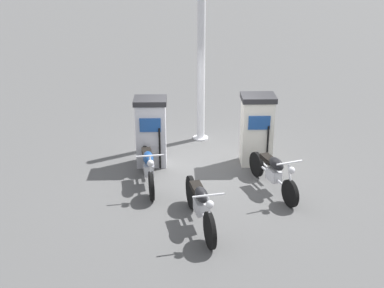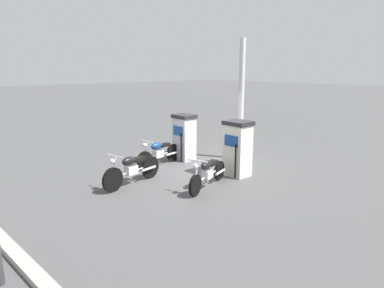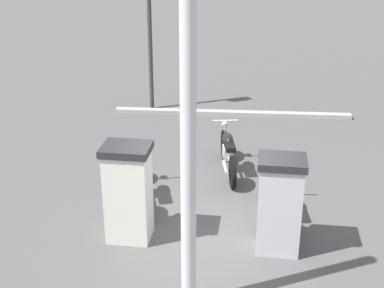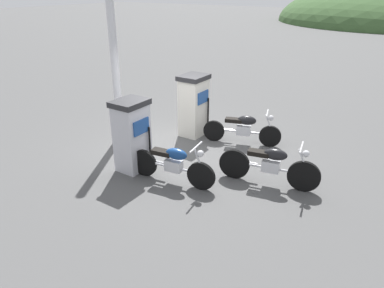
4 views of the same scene
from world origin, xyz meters
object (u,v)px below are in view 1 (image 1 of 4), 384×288
Objects in this scene: fuel_pump_near at (151,131)px; motorcycle_far_pump at (274,172)px; motorcycle_extra at (200,205)px; fuel_pump_far at (257,129)px; canopy_support_pole at (201,64)px; motorcycle_near_pump at (148,166)px.

motorcycle_far_pump is at bearing 61.49° from fuel_pump_near.
fuel_pump_near reaches higher than motorcycle_extra.
canopy_support_pole is (-1.59, -1.24, 1.17)m from fuel_pump_far.
fuel_pump_near reaches higher than motorcycle_near_pump.
motorcycle_far_pump is at bearing 83.26° from motorcycle_near_pump.
fuel_pump_far is (-0.00, 2.45, 0.03)m from fuel_pump_near.
fuel_pump_near is at bearing 179.48° from motorcycle_near_pump.
fuel_pump_near is 0.78× the size of motorcycle_extra.
canopy_support_pole reaches higher than fuel_pump_near.
motorcycle_far_pump is 0.94× the size of motorcycle_extra.
motorcycle_near_pump is (1.11, -0.01, -0.38)m from fuel_pump_near.
fuel_pump_near is 0.39× the size of canopy_support_pole.
fuel_pump_far is at bearing 38.05° from canopy_support_pole.
motorcycle_near_pump is at bearing -96.74° from motorcycle_far_pump.
motorcycle_extra is at bearing 31.58° from motorcycle_near_pump.
motorcycle_extra is (2.82, 1.04, -0.36)m from fuel_pump_near.
motorcycle_far_pump is at bearing 131.41° from motorcycle_extra.
canopy_support_pole is at bearing 177.84° from motorcycle_extra.
motorcycle_extra is (2.82, -1.41, -0.39)m from fuel_pump_far.
fuel_pump_near is 1.18m from motorcycle_near_pump.
motorcycle_extra is at bearing -48.59° from motorcycle_far_pump.
motorcycle_near_pump is at bearing -65.62° from fuel_pump_far.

